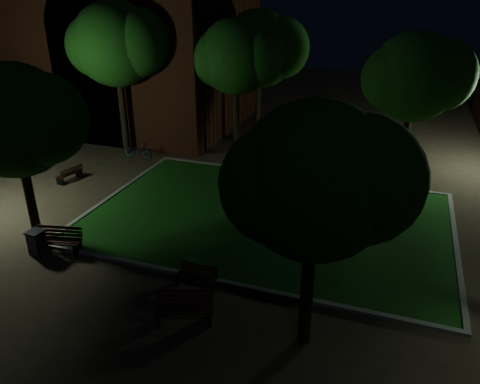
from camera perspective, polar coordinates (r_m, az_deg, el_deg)
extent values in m
plane|color=#403024|center=(18.73, 1.57, -5.93)|extent=(80.00, 80.00, 0.00)
cube|color=#154811|center=(20.38, 3.31, -3.14)|extent=(15.00, 10.00, 0.08)
cube|color=slate|center=(16.24, -1.89, -10.96)|extent=(15.40, 0.20, 0.12)
cube|color=slate|center=(24.87, 6.65, 2.05)|extent=(15.40, 0.20, 0.12)
cube|color=slate|center=(23.40, -14.83, -0.12)|extent=(0.20, 10.00, 0.12)
cube|color=slate|center=(19.95, 24.86, -6.18)|extent=(0.20, 10.00, 0.12)
cube|color=gray|center=(20.30, 3.33, -2.67)|extent=(1.40, 1.40, 0.30)
cube|color=gray|center=(20.14, 3.35, -1.78)|extent=(1.00, 1.00, 0.40)
cylinder|color=gray|center=(19.64, 3.44, 1.36)|extent=(0.44, 0.44, 2.00)
sphere|color=gray|center=(19.18, 3.53, 4.80)|extent=(0.50, 0.50, 0.50)
cube|color=#4E2112|center=(36.13, -16.99, 20.35)|extent=(20.00, 12.00, 15.00)
cube|color=black|center=(31.24, -16.32, 12.48)|extent=(5.00, 3.00, 7.00)
cylinder|color=black|center=(30.77, -17.12, 18.85)|extent=(5.00, 3.00, 5.00)
plane|color=#F3501D|center=(32.21, -15.09, 12.96)|extent=(6.30, 0.00, 6.30)
cylinder|color=black|center=(19.95, -24.24, -0.51)|extent=(0.36, 0.36, 3.55)
sphere|color=#1E5716|center=(18.99, -25.81, 7.85)|extent=(4.22, 4.22, 4.22)
sphere|color=#1E5716|center=(18.38, -23.07, 8.18)|extent=(3.38, 3.38, 3.38)
cylinder|color=black|center=(27.40, -0.48, 9.03)|extent=(0.36, 0.36, 4.37)
sphere|color=#1E5716|center=(26.69, -0.51, 16.16)|extent=(4.16, 4.16, 4.16)
sphere|color=#1E5716|center=(26.53, 1.84, 16.32)|extent=(3.33, 3.33, 3.33)
sphere|color=#1E5716|center=(26.73, -2.48, 15.93)|extent=(3.12, 3.12, 3.12)
cylinder|color=black|center=(25.62, 19.44, 5.93)|extent=(0.36, 0.36, 3.87)
sphere|color=#1E5716|center=(24.86, 20.50, 13.04)|extent=(4.39, 4.39, 4.39)
sphere|color=#1E5716|center=(25.08, 23.09, 12.97)|extent=(3.51, 3.51, 3.51)
sphere|color=#1E5716|center=(24.58, 18.38, 12.98)|extent=(3.29, 3.29, 3.29)
cylinder|color=black|center=(13.07, 8.21, -11.27)|extent=(0.36, 0.36, 3.78)
sphere|color=#1E5716|center=(11.55, 9.12, 1.35)|extent=(4.04, 4.04, 4.04)
sphere|color=#1E5716|center=(11.59, 14.25, 1.49)|extent=(3.23, 3.23, 3.23)
sphere|color=#1E5716|center=(11.47, 4.84, 0.88)|extent=(3.03, 3.03, 3.03)
cylinder|color=black|center=(28.29, -14.09, 9.35)|extent=(0.36, 0.36, 4.90)
sphere|color=#1E5716|center=(27.59, -14.93, 17.07)|extent=(4.65, 4.65, 4.65)
sphere|color=#1E5716|center=(27.12, -12.57, 17.39)|extent=(3.72, 3.72, 3.72)
sphere|color=#1E5716|center=(27.88, -16.92, 16.71)|extent=(3.49, 3.49, 3.49)
cylinder|color=black|center=(29.61, 2.19, 10.17)|extent=(0.36, 0.36, 4.35)
sphere|color=#1E5716|center=(28.94, 2.31, 17.00)|extent=(4.59, 4.59, 4.59)
sphere|color=#1E5716|center=(28.80, 4.72, 17.10)|extent=(3.67, 3.67, 3.67)
sphere|color=#1E5716|center=(28.95, 0.31, 16.82)|extent=(3.44, 3.44, 3.44)
cylinder|color=black|center=(31.99, -11.73, 10.95)|extent=(0.12, 0.12, 4.55)
cylinder|color=black|center=(31.56, -12.09, 14.97)|extent=(0.90, 0.08, 0.08)
sphere|color=#D8FFD8|center=(31.79, -12.81, 14.97)|extent=(0.28, 0.28, 0.28)
sphere|color=#D8FFD8|center=(31.33, -11.36, 14.96)|extent=(0.28, 0.28, 0.28)
cube|color=black|center=(16.34, -7.28, -10.34)|extent=(0.09, 0.49, 0.39)
cube|color=black|center=(15.84, -3.34, -11.42)|extent=(0.09, 0.49, 0.39)
cube|color=#33130D|center=(15.83, -5.72, -10.65)|extent=(1.41, 0.17, 0.04)
cube|color=#33130D|center=(15.92, -5.50, -10.42)|extent=(1.41, 0.17, 0.04)
cube|color=#33130D|center=(16.00, -5.29, -10.19)|extent=(1.41, 0.17, 0.04)
cube|color=#33130D|center=(16.09, -5.08, -9.96)|extent=(1.41, 0.17, 0.04)
cube|color=#33130D|center=(16.08, -5.00, -9.61)|extent=(1.41, 0.15, 0.08)
cube|color=#33130D|center=(16.01, -5.01, -9.24)|extent=(1.41, 0.15, 0.08)
cube|color=#33130D|center=(15.95, -5.03, -8.87)|extent=(1.41, 0.15, 0.08)
cube|color=black|center=(14.78, -9.84, -14.61)|extent=(0.28, 0.59, 0.48)
cube|color=black|center=(14.63, -3.67, -14.68)|extent=(0.28, 0.59, 0.48)
cube|color=#33130D|center=(14.34, -6.90, -14.49)|extent=(1.68, 0.73, 0.04)
cube|color=#33130D|center=(14.46, -6.85, -14.11)|extent=(1.68, 0.73, 0.04)
cube|color=#33130D|center=(14.58, -6.80, -13.73)|extent=(1.68, 0.73, 0.04)
cube|color=#33130D|center=(14.70, -6.75, -13.36)|extent=(1.68, 0.73, 0.04)
cube|color=#33130D|center=(14.69, -6.75, -12.86)|extent=(1.66, 0.69, 0.11)
cube|color=#33130D|center=(14.59, -6.78, -12.38)|extent=(1.66, 0.69, 0.11)
cube|color=#33130D|center=(14.50, -6.81, -11.90)|extent=(1.66, 0.69, 0.11)
cube|color=black|center=(19.50, -23.27, -5.98)|extent=(0.20, 0.61, 0.49)
cube|color=black|center=(18.79, -19.16, -6.45)|extent=(0.20, 0.61, 0.49)
cube|color=#33130D|center=(18.83, -21.70, -5.92)|extent=(1.74, 0.48, 0.04)
cube|color=#33130D|center=(18.95, -21.49, -5.69)|extent=(1.74, 0.48, 0.04)
cube|color=#33130D|center=(19.06, -21.28, -5.46)|extent=(1.74, 0.48, 0.04)
cube|color=#33130D|center=(19.18, -21.07, -5.24)|extent=(1.74, 0.48, 0.04)
cube|color=#33130D|center=(19.18, -21.04, -4.85)|extent=(1.74, 0.44, 0.11)
cube|color=#33130D|center=(19.11, -21.11, -4.45)|extent=(1.74, 0.44, 0.11)
cube|color=#33130D|center=(19.04, -21.17, -4.04)|extent=(1.74, 0.44, 0.11)
cube|color=black|center=(26.01, -19.05, 2.17)|extent=(0.49, 0.14, 0.39)
cube|color=black|center=(25.27, -21.08, 1.21)|extent=(0.49, 0.14, 0.39)
cube|color=#33130D|center=(25.70, -20.41, 2.19)|extent=(0.32, 1.42, 0.04)
cube|color=#33130D|center=(25.61, -20.22, 2.15)|extent=(0.32, 1.42, 0.04)
cube|color=#33130D|center=(25.52, -20.04, 2.10)|extent=(0.32, 1.42, 0.04)
cube|color=#33130D|center=(25.43, -19.85, 2.05)|extent=(0.32, 1.42, 0.04)
cube|color=#33130D|center=(25.36, -19.80, 2.21)|extent=(0.29, 1.41, 0.09)
cube|color=#33130D|center=(25.32, -19.84, 2.47)|extent=(0.29, 1.41, 0.09)
cube|color=#33130D|center=(25.27, -19.87, 2.74)|extent=(0.29, 1.41, 0.09)
cube|color=black|center=(26.64, 15.77, 3.25)|extent=(0.15, 0.62, 0.49)
cube|color=black|center=(26.57, 12.39, 3.55)|extent=(0.15, 0.62, 0.49)
cube|color=#33130D|center=(26.74, 14.13, 4.10)|extent=(1.80, 0.33, 0.04)
cube|color=#33130D|center=(26.59, 14.14, 3.99)|extent=(1.80, 0.33, 0.04)
cube|color=#33130D|center=(26.44, 14.14, 3.87)|extent=(1.80, 0.33, 0.04)
cube|color=#33130D|center=(26.30, 14.14, 3.76)|extent=(1.80, 0.33, 0.04)
cube|color=#33130D|center=(26.19, 14.17, 3.94)|extent=(1.79, 0.29, 0.11)
cube|color=#33130D|center=(26.14, 14.21, 4.26)|extent=(1.79, 0.29, 0.11)
cube|color=#33130D|center=(26.09, 14.24, 4.58)|extent=(1.79, 0.29, 0.11)
cube|color=black|center=(19.21, -23.48, -5.76)|extent=(0.55, 0.55, 0.91)
cube|color=black|center=(18.98, -23.73, -4.48)|extent=(0.62, 0.62, 0.06)
imported|color=black|center=(27.78, -12.31, 4.99)|extent=(1.82, 0.65, 0.95)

